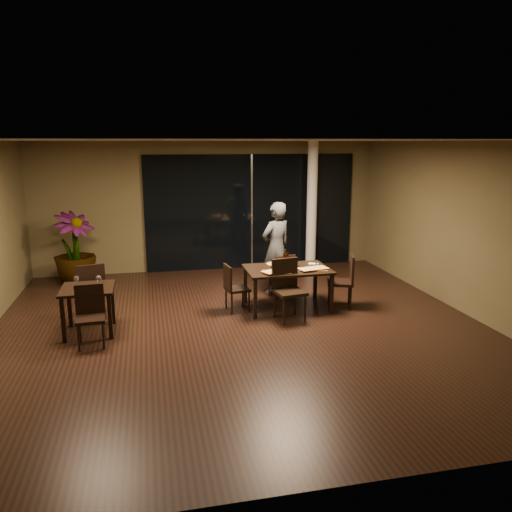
# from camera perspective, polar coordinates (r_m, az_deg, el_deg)

# --- Properties ---
(ground) EXTENTS (8.00, 8.00, 0.00)m
(ground) POSITION_cam_1_polar(r_m,az_deg,el_deg) (8.28, -1.67, -8.16)
(ground) COLOR black
(ground) RESTS_ON ground
(wall_back) EXTENTS (8.00, 0.10, 3.00)m
(wall_back) POSITION_cam_1_polar(r_m,az_deg,el_deg) (11.82, -5.39, 5.69)
(wall_back) COLOR brown
(wall_back) RESTS_ON ground
(wall_front) EXTENTS (8.00, 0.10, 3.00)m
(wall_front) POSITION_cam_1_polar(r_m,az_deg,el_deg) (4.09, 8.92, -8.42)
(wall_front) COLOR brown
(wall_front) RESTS_ON ground
(wall_right) EXTENTS (0.10, 8.00, 3.00)m
(wall_right) POSITION_cam_1_polar(r_m,az_deg,el_deg) (9.47, 23.14, 2.91)
(wall_right) COLOR brown
(wall_right) RESTS_ON ground
(ceiling) EXTENTS (8.00, 8.00, 0.04)m
(ceiling) POSITION_cam_1_polar(r_m,az_deg,el_deg) (7.72, -1.82, 13.23)
(ceiling) COLOR silver
(ceiling) RESTS_ON wall_back
(window_panel) EXTENTS (5.00, 0.06, 2.70)m
(window_panel) POSITION_cam_1_polar(r_m,az_deg,el_deg) (11.91, -0.52, 5.08)
(window_panel) COLOR black
(window_panel) RESTS_ON ground
(column) EXTENTS (0.24, 0.24, 3.00)m
(column) POSITION_cam_1_polar(r_m,az_deg,el_deg) (11.96, 6.39, 5.76)
(column) COLOR white
(column) RESTS_ON ground
(main_table) EXTENTS (1.50, 1.00, 0.75)m
(main_table) POSITION_cam_1_polar(r_m,az_deg,el_deg) (9.03, 3.60, -1.87)
(main_table) COLOR black
(main_table) RESTS_ON ground
(side_table) EXTENTS (0.80, 0.80, 0.75)m
(side_table) POSITION_cam_1_polar(r_m,az_deg,el_deg) (8.29, -18.66, -4.27)
(side_table) COLOR black
(side_table) RESTS_ON ground
(chair_main_far) EXTENTS (0.48, 0.48, 0.88)m
(chair_main_far) POSITION_cam_1_polar(r_m,az_deg,el_deg) (9.61, 3.09, -2.07)
(chair_main_far) COLOR black
(chair_main_far) RESTS_ON ground
(chair_main_near) EXTENTS (0.55, 0.55, 1.03)m
(chair_main_near) POSITION_cam_1_polar(r_m,az_deg,el_deg) (8.54, 3.62, -3.42)
(chair_main_near) COLOR black
(chair_main_near) RESTS_ON ground
(chair_main_left) EXTENTS (0.45, 0.45, 0.86)m
(chair_main_left) POSITION_cam_1_polar(r_m,az_deg,el_deg) (8.90, -2.61, -3.39)
(chair_main_left) COLOR black
(chair_main_left) RESTS_ON ground
(chair_main_right) EXTENTS (0.58, 0.58, 0.98)m
(chair_main_right) POSITION_cam_1_polar(r_m,az_deg,el_deg) (9.24, 10.15, -2.51)
(chair_main_right) COLOR black
(chair_main_right) RESTS_ON ground
(chair_side_far) EXTENTS (0.55, 0.55, 0.99)m
(chair_side_far) POSITION_cam_1_polar(r_m,az_deg,el_deg) (8.91, -18.36, -3.53)
(chair_side_far) COLOR black
(chair_side_far) RESTS_ON ground
(chair_side_near) EXTENTS (0.45, 0.45, 0.91)m
(chair_side_near) POSITION_cam_1_polar(r_m,az_deg,el_deg) (7.85, -18.42, -6.11)
(chair_side_near) COLOR black
(chair_side_near) RESTS_ON ground
(diner) EXTENTS (0.74, 0.64, 1.84)m
(diner) POSITION_cam_1_polar(r_m,az_deg,el_deg) (9.91, 2.31, 0.92)
(diner) COLOR #313437
(diner) RESTS_ON ground
(potted_plant) EXTENTS (1.20, 1.20, 1.56)m
(potted_plant) POSITION_cam_1_polar(r_m,az_deg,el_deg) (11.09, -20.04, 0.71)
(potted_plant) COLOR #1D4918
(potted_plant) RESTS_ON ground
(pizza_board_left) EXTENTS (0.57, 0.40, 0.01)m
(pizza_board_left) POSITION_cam_1_polar(r_m,az_deg,el_deg) (8.71, 2.38, -1.85)
(pizza_board_left) COLOR #422A15
(pizza_board_left) RESTS_ON main_table
(pizza_board_right) EXTENTS (0.56, 0.38, 0.01)m
(pizza_board_right) POSITION_cam_1_polar(r_m,az_deg,el_deg) (8.92, 6.55, -1.57)
(pizza_board_right) COLOR #432715
(pizza_board_right) RESTS_ON main_table
(oblong_pizza_left) EXTENTS (0.55, 0.42, 0.02)m
(oblong_pizza_left) POSITION_cam_1_polar(r_m,az_deg,el_deg) (8.71, 2.38, -1.74)
(oblong_pizza_left) COLOR maroon
(oblong_pizza_left) RESTS_ON pizza_board_left
(oblong_pizza_right) EXTENTS (0.53, 0.33, 0.02)m
(oblong_pizza_right) POSITION_cam_1_polar(r_m,az_deg,el_deg) (8.91, 6.55, -1.47)
(oblong_pizza_right) COLOR maroon
(oblong_pizza_right) RESTS_ON pizza_board_right
(round_pizza) EXTENTS (0.33, 0.33, 0.01)m
(round_pizza) POSITION_cam_1_polar(r_m,az_deg,el_deg) (9.27, 2.23, -0.94)
(round_pizza) COLOR #B11C13
(round_pizza) RESTS_ON main_table
(bottle_a) EXTENTS (0.06, 0.06, 0.28)m
(bottle_a) POSITION_cam_1_polar(r_m,az_deg,el_deg) (9.00, 3.20, -0.52)
(bottle_a) COLOR black
(bottle_a) RESTS_ON main_table
(bottle_b) EXTENTS (0.06, 0.06, 0.29)m
(bottle_b) POSITION_cam_1_polar(r_m,az_deg,el_deg) (9.03, 3.65, -0.45)
(bottle_b) COLOR black
(bottle_b) RESTS_ON main_table
(bottle_c) EXTENTS (0.07, 0.07, 0.33)m
(bottle_c) POSITION_cam_1_polar(r_m,az_deg,el_deg) (9.05, 3.38, -0.28)
(bottle_c) COLOR black
(bottle_c) RESTS_ON main_table
(tumbler_left) EXTENTS (0.08, 0.08, 0.10)m
(tumbler_left) POSITION_cam_1_polar(r_m,az_deg,el_deg) (9.04, 1.95, -1.02)
(tumbler_left) COLOR white
(tumbler_left) RESTS_ON main_table
(tumbler_right) EXTENTS (0.08, 0.08, 0.09)m
(tumbler_right) POSITION_cam_1_polar(r_m,az_deg,el_deg) (9.15, 4.74, -0.91)
(tumbler_right) COLOR white
(tumbler_right) RESTS_ON main_table
(napkin_near) EXTENTS (0.19, 0.13, 0.01)m
(napkin_near) POSITION_cam_1_polar(r_m,az_deg,el_deg) (9.08, 7.28, -1.33)
(napkin_near) COLOR white
(napkin_near) RESTS_ON main_table
(napkin_far) EXTENTS (0.20, 0.16, 0.01)m
(napkin_far) POSITION_cam_1_polar(r_m,az_deg,el_deg) (9.35, 6.59, -0.90)
(napkin_far) COLOR white
(napkin_far) RESTS_ON main_table
(wine_glass_a) EXTENTS (0.08, 0.08, 0.18)m
(wine_glass_a) POSITION_cam_1_polar(r_m,az_deg,el_deg) (8.29, -19.83, -2.82)
(wine_glass_a) COLOR white
(wine_glass_a) RESTS_ON side_table
(wine_glass_b) EXTENTS (0.09, 0.09, 0.20)m
(wine_glass_b) POSITION_cam_1_polar(r_m,az_deg,el_deg) (8.13, -17.53, -2.88)
(wine_glass_b) COLOR white
(wine_glass_b) RESTS_ON side_table
(side_napkin) EXTENTS (0.19, 0.13, 0.01)m
(side_napkin) POSITION_cam_1_polar(r_m,az_deg,el_deg) (8.04, -18.56, -3.79)
(side_napkin) COLOR white
(side_napkin) RESTS_ON side_table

